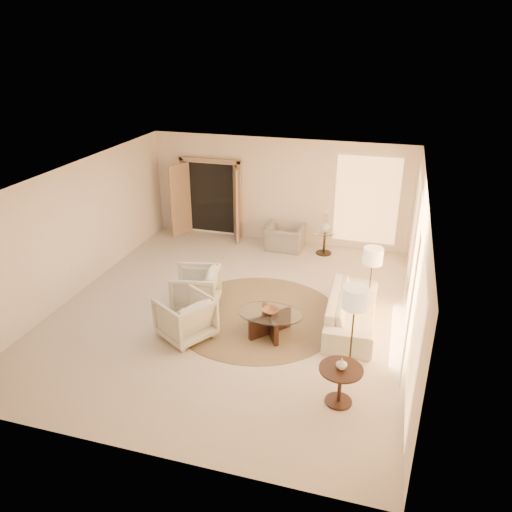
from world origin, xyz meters
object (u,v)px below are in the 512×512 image
(armchair_left, at_px, (196,287))
(coffee_table, at_px, (270,320))
(floor_lamp_far, at_px, (355,302))
(armchair_right, at_px, (185,315))
(sofa, at_px, (352,310))
(end_table, at_px, (340,379))
(end_vase, at_px, (342,364))
(side_vase, at_px, (325,227))
(accent_chair, at_px, (285,234))
(bowl, at_px, (270,311))
(floor_lamp_near, at_px, (373,259))
(side_table, at_px, (324,240))

(armchair_left, bearing_deg, coffee_table, 61.01)
(armchair_left, distance_m, floor_lamp_far, 3.76)
(armchair_left, relative_size, armchair_right, 1.03)
(sofa, height_order, end_table, sofa)
(end_table, height_order, floor_lamp_far, floor_lamp_far)
(end_table, distance_m, end_vase, 0.28)
(armchair_right, xyz_separation_m, coffee_table, (1.49, 0.54, -0.17))
(armchair_right, distance_m, side_vase, 4.95)
(accent_chair, distance_m, bowl, 4.09)
(armchair_right, relative_size, accent_chair, 0.92)
(floor_lamp_near, height_order, end_vase, floor_lamp_near)
(sofa, relative_size, armchair_left, 2.44)
(floor_lamp_far, bearing_deg, floor_lamp_near, 85.94)
(armchair_right, bearing_deg, end_vase, 102.24)
(sofa, bearing_deg, armchair_right, 111.33)
(end_table, relative_size, floor_lamp_near, 0.44)
(accent_chair, xyz_separation_m, floor_lamp_near, (2.39, -3.00, 0.88))
(bowl, bearing_deg, floor_lamp_near, 31.06)
(sofa, relative_size, end_table, 3.40)
(sofa, distance_m, side_table, 3.49)
(side_vase, bearing_deg, side_table, 0.00)
(sofa, relative_size, bowl, 7.48)
(armchair_right, relative_size, floor_lamp_far, 0.54)
(side_table, relative_size, end_vase, 3.40)
(sofa, bearing_deg, coffee_table, 114.59)
(accent_chair, distance_m, floor_lamp_near, 3.94)
(sofa, distance_m, armchair_right, 3.20)
(accent_chair, height_order, bowl, accent_chair)
(coffee_table, bearing_deg, side_table, 84.52)
(end_vase, bearing_deg, armchair_left, 146.72)
(coffee_table, bearing_deg, accent_chair, 99.31)
(floor_lamp_near, bearing_deg, accent_chair, 128.59)
(armchair_right, xyz_separation_m, side_table, (1.87, 4.58, -0.09))
(sofa, height_order, floor_lamp_near, floor_lamp_near)
(armchair_left, height_order, side_vase, armchair_left)
(accent_chair, bearing_deg, floor_lamp_near, 129.67)
(armchair_right, bearing_deg, sofa, 144.62)
(coffee_table, bearing_deg, floor_lamp_far, -30.35)
(floor_lamp_near, bearing_deg, bowl, -148.94)
(sofa, relative_size, floor_lamp_near, 1.48)
(end_vase, bearing_deg, accent_chair, 111.17)
(armchair_right, distance_m, bowl, 1.58)
(floor_lamp_far, height_order, bowl, floor_lamp_far)
(armchair_right, distance_m, coffee_table, 1.59)
(side_table, relative_size, floor_lamp_far, 0.36)
(accent_chair, bearing_deg, side_table, -178.92)
(side_table, xyz_separation_m, side_vase, (0.00, 0.00, 0.37))
(sofa, height_order, armchair_left, armchair_left)
(floor_lamp_far, xyz_separation_m, side_vase, (-1.20, 4.97, -0.69))
(end_table, xyz_separation_m, floor_lamp_near, (0.22, 2.62, 0.88))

